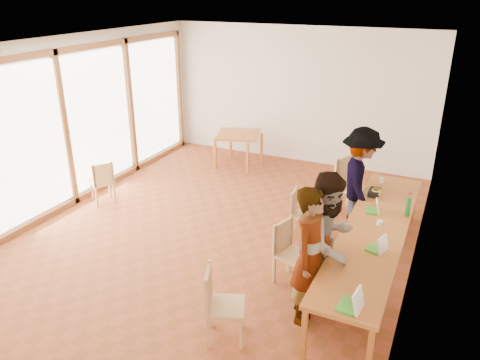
% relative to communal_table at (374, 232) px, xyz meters
% --- Properties ---
extents(ground, '(8.00, 8.00, 0.00)m').
position_rel_communal_table_xyz_m(ground, '(-2.50, 0.09, -0.70)').
color(ground, '#974424').
rests_on(ground, ground).
extents(wall_back, '(6.00, 0.10, 3.00)m').
position_rel_communal_table_xyz_m(wall_back, '(-2.50, 4.09, 0.80)').
color(wall_back, beige).
rests_on(wall_back, ground).
extents(wall_right, '(0.10, 8.00, 3.00)m').
position_rel_communal_table_xyz_m(wall_right, '(0.50, 0.09, 0.80)').
color(wall_right, beige).
rests_on(wall_right, ground).
extents(window_wall, '(0.10, 8.00, 3.00)m').
position_rel_communal_table_xyz_m(window_wall, '(-5.46, 0.09, 0.80)').
color(window_wall, white).
rests_on(window_wall, ground).
extents(ceiling, '(6.00, 8.00, 0.04)m').
position_rel_communal_table_xyz_m(ceiling, '(-2.50, 0.09, 2.32)').
color(ceiling, white).
rests_on(ceiling, wall_back).
extents(communal_table, '(0.80, 4.00, 0.75)m').
position_rel_communal_table_xyz_m(communal_table, '(0.00, 0.00, 0.00)').
color(communal_table, '#BE692A').
rests_on(communal_table, ground).
extents(side_table, '(0.90, 0.90, 0.75)m').
position_rel_communal_table_xyz_m(side_table, '(-3.53, 3.17, -0.03)').
color(side_table, '#BE692A').
rests_on(side_table, ground).
extents(chair_near, '(0.55, 0.55, 0.48)m').
position_rel_communal_table_xyz_m(chair_near, '(-1.35, -1.99, -0.15)').
color(chair_near, '#E0B770').
rests_on(chair_near, ground).
extents(chair_mid, '(0.51, 0.51, 0.47)m').
position_rel_communal_table_xyz_m(chair_mid, '(-1.03, -0.57, -0.17)').
color(chair_mid, '#E0B770').
rests_on(chair_mid, ground).
extents(chair_far, '(0.41, 0.41, 0.42)m').
position_rel_communal_table_xyz_m(chair_far, '(-1.28, 0.66, -0.21)').
color(chair_far, '#E0B770').
rests_on(chair_far, ground).
extents(chair_empty, '(0.62, 0.62, 0.53)m').
position_rel_communal_table_xyz_m(chair_empty, '(-0.81, 1.91, -0.09)').
color(chair_empty, '#E0B770').
rests_on(chair_empty, ground).
extents(chair_spare, '(0.53, 0.53, 0.44)m').
position_rel_communal_table_xyz_m(chair_spare, '(-4.93, 0.31, -0.20)').
color(chair_spare, '#E0B770').
rests_on(chair_spare, ground).
extents(person_near, '(0.50, 0.68, 1.73)m').
position_rel_communal_table_xyz_m(person_near, '(-0.52, -1.20, 0.16)').
color(person_near, gray).
rests_on(person_near, ground).
extents(person_mid, '(0.95, 1.06, 1.81)m').
position_rel_communal_table_xyz_m(person_mid, '(-0.41, -0.89, 0.20)').
color(person_mid, gray).
rests_on(person_mid, ground).
extents(person_far, '(0.98, 1.28, 1.75)m').
position_rel_communal_table_xyz_m(person_far, '(-0.48, 1.28, 0.17)').
color(person_far, gray).
rests_on(person_far, ground).
extents(laptop_near, '(0.25, 0.29, 0.23)m').
position_rel_communal_table_xyz_m(laptop_near, '(0.10, -1.80, 0.11)').
color(laptop_near, green).
rests_on(laptop_near, communal_table).
extents(laptop_mid, '(0.27, 0.28, 0.20)m').
position_rel_communal_table_xyz_m(laptop_mid, '(0.14, -0.55, 0.10)').
color(laptop_mid, green).
rests_on(laptop_mid, communal_table).
extents(laptop_far, '(0.23, 0.25, 0.19)m').
position_rel_communal_table_xyz_m(laptop_far, '(-0.10, 0.51, 0.10)').
color(laptop_far, green).
rests_on(laptop_far, communal_table).
extents(yellow_mug, '(0.17, 0.17, 0.11)m').
position_rel_communal_table_xyz_m(yellow_mug, '(-0.18, 1.08, 0.10)').
color(yellow_mug, yellow).
rests_on(yellow_mug, communal_table).
extents(green_bottle, '(0.07, 0.07, 0.28)m').
position_rel_communal_table_xyz_m(green_bottle, '(0.34, 0.58, 0.19)').
color(green_bottle, '#166828').
rests_on(green_bottle, communal_table).
extents(clear_glass, '(0.07, 0.07, 0.09)m').
position_rel_communal_table_xyz_m(clear_glass, '(-0.19, 1.64, 0.09)').
color(clear_glass, silver).
rests_on(clear_glass, communal_table).
extents(condiment_cup, '(0.08, 0.08, 0.06)m').
position_rel_communal_table_xyz_m(condiment_cup, '(0.04, 0.14, 0.08)').
color(condiment_cup, white).
rests_on(condiment_cup, communal_table).
extents(pink_phone, '(0.05, 0.10, 0.01)m').
position_rel_communal_table_xyz_m(pink_phone, '(0.29, 1.43, 0.05)').
color(pink_phone, '#BE344E').
rests_on(pink_phone, communal_table).
extents(black_pouch, '(0.16, 0.26, 0.09)m').
position_rel_communal_table_xyz_m(black_pouch, '(-0.22, 1.10, 0.09)').
color(black_pouch, black).
rests_on(black_pouch, communal_table).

